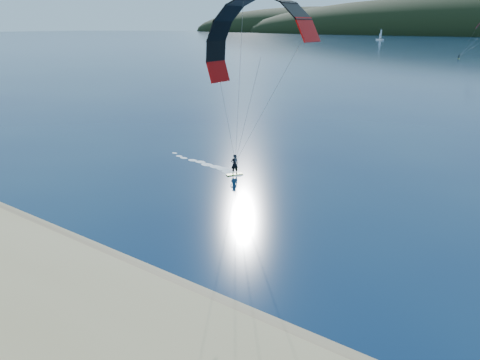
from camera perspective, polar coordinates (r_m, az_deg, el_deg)
name	(u,v)px	position (r m, az deg, el deg)	size (l,w,h in m)	color
ground	(95,332)	(22.96, -18.29, -18.26)	(1800.00, 1800.00, 0.00)	#081A3E
wet_sand	(163,287)	(25.24, -10.00, -13.55)	(220.00, 2.50, 0.10)	#83684C
kitesurfer_near	(259,61)	(32.72, 2.46, 15.17)	(21.42, 8.36, 15.20)	#AACD18
sailboat	(380,39)	(439.12, 17.74, 17.02)	(7.55, 4.70, 10.51)	white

